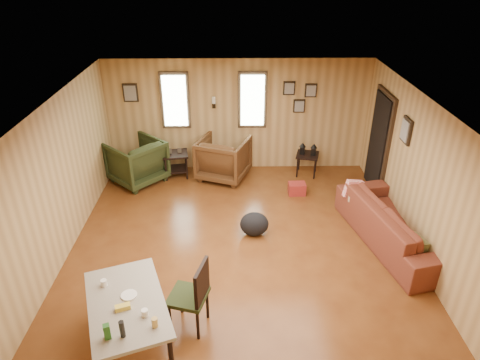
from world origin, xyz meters
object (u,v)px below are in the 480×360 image
object	(u,v)px
sofa	(396,218)
recliner_green	(136,160)
dining_table	(127,307)
side_table	(308,153)
end_table	(176,160)
recliner_brown	(224,156)

from	to	relation	value
sofa	recliner_green	distance (m)	5.13
recliner_green	dining_table	bearing A→B (deg)	53.15
side_table	end_table	bearing A→B (deg)	-179.23
sofa	end_table	bearing A→B (deg)	44.85
sofa	side_table	size ratio (longest dim) A/B	3.35
recliner_brown	side_table	world-z (taller)	recliner_brown
recliner_green	side_table	bearing A→B (deg)	137.31
recliner_green	sofa	bearing A→B (deg)	107.60
dining_table	side_table	bearing A→B (deg)	38.32
side_table	recliner_brown	bearing A→B (deg)	-176.47
dining_table	end_table	bearing A→B (deg)	69.83
sofa	end_table	distance (m)	4.56
recliner_brown	side_table	bearing A→B (deg)	-155.70
end_table	recliner_brown	bearing A→B (deg)	-4.07
recliner_brown	end_table	bearing A→B (deg)	16.69
recliner_brown	end_table	size ratio (longest dim) A/B	1.50
end_table	dining_table	bearing A→B (deg)	-90.23
side_table	dining_table	size ratio (longest dim) A/B	0.45
sofa	side_table	world-z (taller)	sofa
recliner_brown	dining_table	world-z (taller)	recliner_brown
recliner_green	recliner_brown	bearing A→B (deg)	137.89
sofa	recliner_brown	world-z (taller)	recliner_brown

